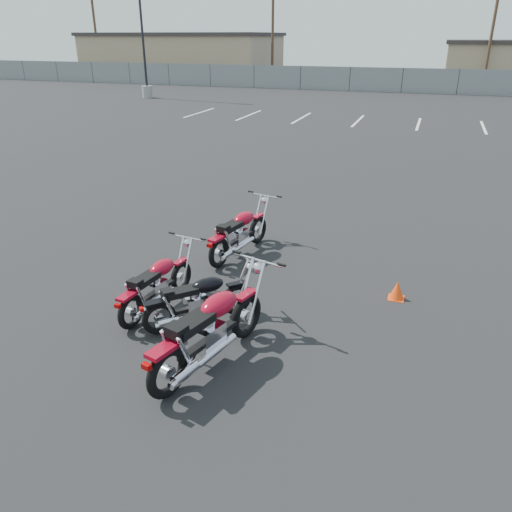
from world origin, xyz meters
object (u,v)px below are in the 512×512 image
(motorcycle_front_red, at_px, (239,233))
(motorcycle_rear_red, at_px, (210,330))
(motorcycle_third_red, at_px, (157,285))
(motorcycle_second_black, at_px, (198,300))

(motorcycle_front_red, height_order, motorcycle_rear_red, motorcycle_rear_red)
(motorcycle_front_red, distance_m, motorcycle_rear_red, 3.65)
(motorcycle_front_red, xyz_separation_m, motorcycle_rear_red, (0.94, -3.53, 0.06))
(motorcycle_front_red, height_order, motorcycle_third_red, motorcycle_front_red)
(motorcycle_third_red, xyz_separation_m, motorcycle_rear_red, (1.40, -1.07, 0.10))
(motorcycle_second_black, distance_m, motorcycle_third_red, 0.85)
(motorcycle_front_red, bearing_deg, motorcycle_second_black, -82.24)
(motorcycle_rear_red, bearing_deg, motorcycle_front_red, 104.99)
(motorcycle_rear_red, bearing_deg, motorcycle_second_black, 123.93)
(motorcycle_second_black, bearing_deg, motorcycle_front_red, 97.76)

